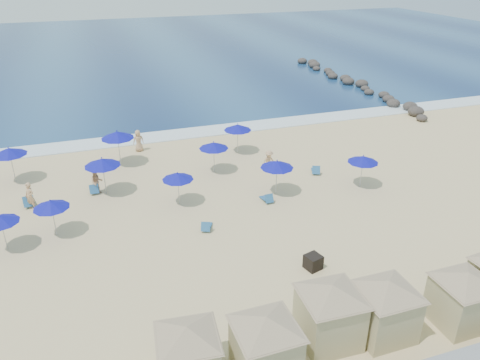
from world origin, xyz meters
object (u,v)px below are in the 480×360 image
(cabana_0, at_px, (188,347))
(umbrella_2, at_px, (9,151))
(cabana_3, at_px, (386,301))
(beachgoer_0, at_px, (30,196))
(beachgoer_1, at_px, (97,182))
(rock_jetty, at_px, (353,83))
(umbrella_5, at_px, (102,162))
(cabana_2, at_px, (330,306))
(umbrella_1, at_px, (0,219))
(beachgoer_2, at_px, (269,161))
(umbrella_10, at_px, (363,159))
(trash_bin, at_px, (313,262))
(cabana_4, at_px, (464,291))
(beachgoer_3, at_px, (138,141))
(cabana_1, at_px, (266,338))
(umbrella_3, at_px, (51,204))
(umbrella_7, at_px, (214,145))
(umbrella_6, at_px, (178,176))
(umbrella_9, at_px, (238,127))
(umbrella_8, at_px, (277,164))

(cabana_0, relative_size, umbrella_2, 1.74)
(cabana_3, xyz_separation_m, umbrella_2, (-15.11, 19.66, 0.54))
(beachgoer_0, relative_size, beachgoer_1, 1.09)
(beachgoer_0, bearing_deg, umbrella_2, 151.09)
(rock_jetty, height_order, umbrella_5, umbrella_5)
(cabana_2, bearing_deg, beachgoer_1, 116.32)
(cabana_0, xyz_separation_m, umbrella_1, (-7.02, 10.98, 0.24))
(umbrella_2, bearing_deg, cabana_2, -56.18)
(beachgoer_2, bearing_deg, cabana_2, -116.41)
(beachgoer_2, bearing_deg, umbrella_10, -52.99)
(umbrella_10, distance_m, beachgoer_2, 6.37)
(trash_bin, height_order, cabana_4, cabana_4)
(beachgoer_3, bearing_deg, cabana_1, 86.76)
(umbrella_5, bearing_deg, beachgoer_0, -172.36)
(umbrella_1, bearing_deg, trash_bin, -24.52)
(trash_bin, bearing_deg, umbrella_3, 133.32)
(beachgoer_0, bearing_deg, umbrella_1, -58.34)
(cabana_4, distance_m, umbrella_2, 27.28)
(cabana_4, distance_m, umbrella_7, 18.15)
(beachgoer_0, xyz_separation_m, beachgoer_2, (15.27, 0.38, -0.07))
(umbrella_7, bearing_deg, umbrella_1, -155.84)
(umbrella_3, height_order, umbrella_6, umbrella_3)
(umbrella_1, height_order, umbrella_7, umbrella_7)
(cabana_2, height_order, umbrella_10, cabana_2)
(umbrella_6, height_order, umbrella_7, umbrella_7)
(umbrella_1, height_order, umbrella_2, umbrella_2)
(umbrella_6, bearing_deg, umbrella_5, 145.89)
(cabana_3, relative_size, umbrella_5, 1.79)
(cabana_3, distance_m, umbrella_9, 19.67)
(umbrella_1, xyz_separation_m, beachgoer_2, (16.23, 4.52, -1.02))
(cabana_0, height_order, beachgoer_1, cabana_0)
(cabana_4, height_order, beachgoer_2, cabana_4)
(cabana_0, xyz_separation_m, umbrella_10, (14.01, 11.47, 0.37))
(cabana_0, height_order, cabana_3, cabana_3)
(cabana_1, xyz_separation_m, umbrella_7, (2.96, 17.18, 0.36))
(trash_bin, height_order, cabana_3, cabana_3)
(cabana_4, height_order, umbrella_9, cabana_4)
(rock_jetty, distance_m, beachgoer_1, 34.42)
(rock_jetty, relative_size, cabana_1, 5.85)
(rock_jetty, bearing_deg, beachgoer_2, -133.72)
(umbrella_2, xyz_separation_m, umbrella_3, (2.69, -7.82, -0.29))
(beachgoer_2, bearing_deg, beachgoer_1, 164.62)
(umbrella_1, bearing_deg, umbrella_2, 92.10)
(trash_bin, distance_m, umbrella_1, 15.62)
(umbrella_5, xyz_separation_m, beachgoer_0, (-4.32, -0.58, -1.33))
(umbrella_2, bearing_deg, rock_jetty, 23.12)
(cabana_1, height_order, beachgoer_3, cabana_1)
(umbrella_8, bearing_deg, beachgoer_3, 125.96)
(umbrella_7, xyz_separation_m, beachgoer_2, (3.59, -1.16, -1.20))
(cabana_3, height_order, umbrella_6, cabana_3)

